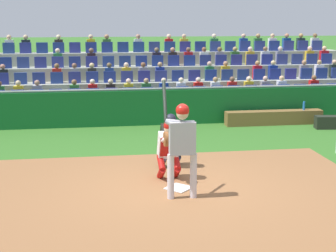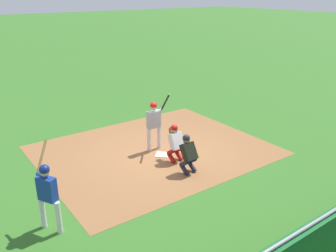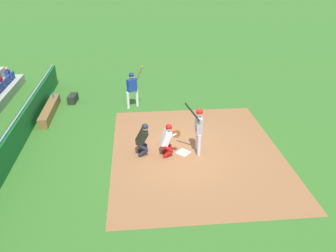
% 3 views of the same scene
% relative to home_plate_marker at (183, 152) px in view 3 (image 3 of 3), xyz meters
% --- Properties ---
extents(ground_plane, '(160.00, 160.00, 0.00)m').
position_rel_home_plate_marker_xyz_m(ground_plane, '(0.00, 0.00, -0.02)').
color(ground_plane, '#326823').
extents(infield_dirt_patch, '(7.82, 6.34, 0.01)m').
position_rel_home_plate_marker_xyz_m(infield_dirt_patch, '(0.00, 0.50, -0.01)').
color(infield_dirt_patch, '#8E5D38').
rests_on(infield_dirt_patch, ground_plane).
extents(home_plate_marker, '(0.62, 0.62, 0.02)m').
position_rel_home_plate_marker_xyz_m(home_plate_marker, '(0.00, 0.00, 0.00)').
color(home_plate_marker, white).
rests_on(home_plate_marker, infield_dirt_patch).
extents(batter_at_plate, '(0.61, 0.72, 2.17)m').
position_rel_home_plate_marker_xyz_m(batter_at_plate, '(0.04, 0.53, 1.11)').
color(batter_at_plate, silver).
rests_on(batter_at_plate, ground_plane).
extents(catcher_crouching, '(0.48, 0.73, 1.30)m').
position_rel_home_plate_marker_xyz_m(catcher_crouching, '(0.11, -0.60, 0.71)').
color(catcher_crouching, '#AF1310').
rests_on(catcher_crouching, ground_plane).
extents(home_plate_umpire, '(0.48, 0.51, 1.27)m').
position_rel_home_plate_marker_xyz_m(home_plate_umpire, '(-0.06, -1.49, 0.68)').
color(home_plate_umpire, '#20202F').
rests_on(home_plate_umpire, ground_plane).
extents(dugout_wall, '(16.61, 0.24, 1.18)m').
position_rel_home_plate_marker_xyz_m(dugout_wall, '(0.00, -6.23, 0.55)').
color(dugout_wall, '#115B25').
rests_on(dugout_wall, ground_plane).
extents(dugout_bench, '(3.12, 0.40, 0.44)m').
position_rel_home_plate_marker_xyz_m(dugout_bench, '(-4.05, -5.68, 0.20)').
color(dugout_bench, brown).
rests_on(dugout_bench, ground_plane).
extents(water_bottle_on_bench, '(0.07, 0.07, 0.27)m').
position_rel_home_plate_marker_xyz_m(water_bottle_on_bench, '(-5.03, -5.67, 0.56)').
color(water_bottle_on_bench, blue).
rests_on(water_bottle_on_bench, dugout_bench).
extents(equipment_duffel_bag, '(0.82, 0.46, 0.39)m').
position_rel_home_plate_marker_xyz_m(equipment_duffel_bag, '(-5.47, -4.83, 0.18)').
color(equipment_duffel_bag, black).
rests_on(equipment_duffel_bag, ground_plane).
extents(on_deck_batter, '(0.51, 0.86, 2.13)m').
position_rel_home_plate_marker_xyz_m(on_deck_batter, '(-4.53, -1.83, 1.07)').
color(on_deck_batter, silver).
rests_on(on_deck_batter, ground_plane).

